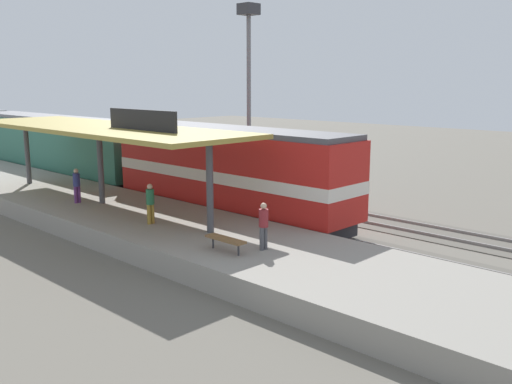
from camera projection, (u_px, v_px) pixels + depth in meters
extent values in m
plane|color=#666056|center=(204.00, 201.00, 32.73)|extent=(120.00, 120.00, 0.00)
cube|color=#565249|center=(176.00, 206.00, 31.30)|extent=(3.20, 110.00, 0.04)
cube|color=gray|center=(166.00, 207.00, 30.78)|extent=(0.10, 110.00, 0.16)
cube|color=gray|center=(187.00, 203.00, 31.80)|extent=(0.10, 110.00, 0.16)
cube|color=#565249|center=(236.00, 194.00, 34.57)|extent=(3.20, 110.00, 0.04)
cube|color=gray|center=(227.00, 195.00, 34.05)|extent=(0.10, 110.00, 0.16)
cube|color=gray|center=(244.00, 192.00, 35.07)|extent=(0.10, 110.00, 0.16)
cube|color=gray|center=(103.00, 212.00, 27.96)|extent=(6.00, 44.00, 0.90)
cylinder|color=#47474C|center=(210.00, 188.00, 22.10)|extent=(0.28, 0.28, 3.60)
cylinder|color=#47474C|center=(101.00, 167.00, 27.52)|extent=(0.28, 0.28, 3.60)
cylinder|color=#47474C|center=(27.00, 153.00, 32.95)|extent=(0.28, 0.28, 3.60)
cube|color=#A38E3D|center=(99.00, 128.00, 27.16)|extent=(5.20, 18.00, 0.20)
cube|color=black|center=(142.00, 120.00, 24.61)|extent=(0.12, 4.80, 0.90)
cylinder|color=#333338|center=(238.00, 250.00, 19.38)|extent=(0.07, 0.07, 0.42)
cylinder|color=#333338|center=(213.00, 242.00, 20.26)|extent=(0.07, 0.07, 0.42)
cube|color=brown|center=(225.00, 239.00, 19.77)|extent=(0.44, 1.70, 0.08)
cube|color=#28282D|center=(229.00, 209.00, 28.34)|extent=(2.60, 13.60, 0.70)
cube|color=red|center=(229.00, 168.00, 27.94)|extent=(2.90, 14.40, 3.50)
cube|color=#4C4C51|center=(228.00, 130.00, 27.58)|extent=(2.78, 14.11, 0.24)
cube|color=silver|center=(229.00, 173.00, 27.99)|extent=(2.93, 14.43, 0.56)
cube|color=#28282D|center=(56.00, 171.00, 40.54)|extent=(2.60, 19.20, 0.70)
cube|color=#2D6B56|center=(54.00, 143.00, 40.16)|extent=(2.90, 20.00, 3.30)
cube|color=slate|center=(53.00, 118.00, 39.82)|extent=(2.78, 19.60, 0.24)
cube|color=#28282D|center=(170.00, 174.00, 38.87)|extent=(2.50, 11.20, 0.70)
cube|color=brown|center=(169.00, 151.00, 38.55)|extent=(2.80, 12.00, 2.60)
cube|color=maroon|center=(169.00, 130.00, 38.28)|extent=(2.69, 11.76, 0.24)
cylinder|color=slate|center=(249.00, 102.00, 37.14)|extent=(0.28, 0.28, 11.00)
cube|color=#333338|center=(249.00, 9.00, 36.01)|extent=(1.10, 1.10, 0.70)
cylinder|color=#663375|center=(76.00, 195.00, 27.76)|extent=(0.16, 0.16, 0.84)
cylinder|color=#663375|center=(79.00, 194.00, 27.89)|extent=(0.16, 0.16, 0.84)
cylinder|color=navy|center=(76.00, 180.00, 27.68)|extent=(0.34, 0.34, 0.64)
sphere|color=tan|center=(76.00, 171.00, 27.60)|extent=(0.23, 0.23, 0.23)
cylinder|color=olive|center=(149.00, 214.00, 23.64)|extent=(0.16, 0.16, 0.84)
cylinder|color=olive|center=(152.00, 214.00, 23.77)|extent=(0.16, 0.16, 0.84)
cylinder|color=#23603D|center=(150.00, 197.00, 23.57)|extent=(0.34, 0.34, 0.64)
sphere|color=tan|center=(150.00, 187.00, 23.48)|extent=(0.23, 0.23, 0.23)
cylinder|color=#4C4C51|center=(262.00, 239.00, 19.96)|extent=(0.16, 0.16, 0.84)
cylinder|color=#4C4C51|center=(265.00, 238.00, 20.09)|extent=(0.16, 0.16, 0.84)
cylinder|color=maroon|center=(264.00, 218.00, 19.88)|extent=(0.34, 0.34, 0.64)
sphere|color=tan|center=(264.00, 206.00, 19.80)|extent=(0.23, 0.23, 0.23)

